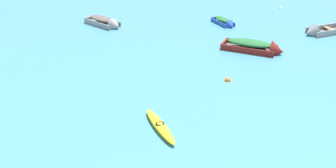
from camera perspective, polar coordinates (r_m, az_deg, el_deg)
The scene contains 7 objects.
rowboat_grey_midfield_left at distance 37.17m, azimuth -8.28°, elevation 8.26°, with size 3.74×3.36×1.24m.
rowboat_maroon_cluster_inner at distance 31.84m, azimuth 12.37°, elevation 4.91°, with size 4.76×3.09×1.44m.
kayak_yellow_outer_left at distance 21.50m, azimuth -1.09°, elevation -5.74°, with size 2.04×3.57×0.35m.
rowboat_blue_far_left at distance 37.43m, azimuth 7.84°, elevation 8.28°, with size 2.14×2.86×0.90m.
rowboat_grey_near_left at distance 36.95m, azimuth 19.72°, elevation 6.69°, with size 4.27×2.97×1.29m.
mooring_buoy_outer_edge at distance 43.75m, azimuth 15.01°, elevation 9.90°, with size 0.30×0.30×0.30m, color silver.
mooring_buoy_trailing at distance 26.89m, azimuth 8.09°, elevation 0.45°, with size 0.40×0.40×0.40m, color orange.
Camera 1 is at (0.75, -0.85, 11.47)m, focal length 44.87 mm.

